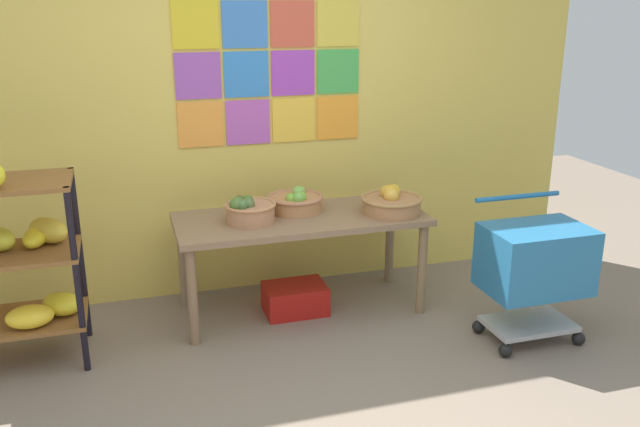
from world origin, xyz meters
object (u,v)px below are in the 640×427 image
display_table (301,227)px  produce_crate_under_table (295,299)px  fruit_basket_back_left (391,202)px  fruit_basket_back_right (249,210)px  fruit_basket_left (296,201)px  shopping_cart (535,263)px

display_table → produce_crate_under_table: (-0.05, -0.03, -0.48)m
fruit_basket_back_left → produce_crate_under_table: bearing=173.7°
fruit_basket_back_left → display_table: bearing=170.5°
fruit_basket_back_right → fruit_basket_left: (0.34, 0.15, -0.02)m
fruit_basket_back_right → shopping_cart: (1.54, -0.76, -0.24)m
fruit_basket_back_left → produce_crate_under_table: fruit_basket_back_left is taller
display_table → fruit_basket_left: bearing=90.3°
display_table → shopping_cart: size_ratio=1.87×
fruit_basket_back_left → produce_crate_under_table: 0.89m
display_table → shopping_cart: 1.44m
shopping_cart → fruit_basket_back_left: bearing=118.7°
fruit_basket_back_right → shopping_cart: size_ratio=0.38×
produce_crate_under_table → shopping_cart: shopping_cart is taller
fruit_basket_back_left → fruit_basket_left: fruit_basket_back_left is taller
fruit_basket_left → produce_crate_under_table: size_ratio=0.91×
fruit_basket_back_right → fruit_basket_left: bearing=23.8°
fruit_basket_back_left → fruit_basket_back_right: bearing=175.9°
fruit_basket_back_right → produce_crate_under_table: size_ratio=0.80×
display_table → produce_crate_under_table: 0.48m
shopping_cart → fruit_basket_left: bearing=129.6°
produce_crate_under_table → fruit_basket_back_left: bearing=-6.3°
fruit_basket_left → shopping_cart: size_ratio=0.43×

